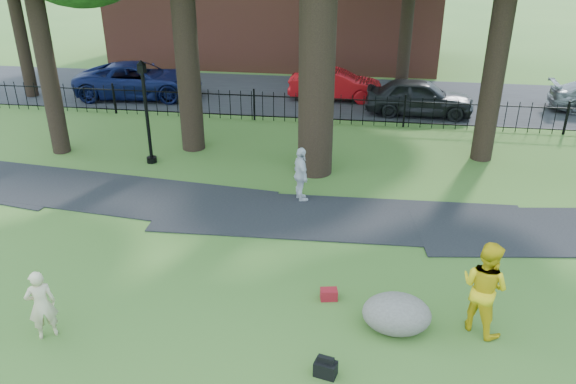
% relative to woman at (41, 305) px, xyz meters
% --- Properties ---
extents(ground, '(120.00, 120.00, 0.00)m').
position_rel_woman_xyz_m(ground, '(4.27, 1.75, -0.73)').
color(ground, '#315A1F').
rests_on(ground, ground).
extents(footpath, '(36.07, 3.85, 0.03)m').
position_rel_woman_xyz_m(footpath, '(5.27, 5.65, -0.73)').
color(footpath, black).
rests_on(footpath, ground).
extents(street, '(80.00, 7.00, 0.02)m').
position_rel_woman_xyz_m(street, '(4.27, 17.75, -0.73)').
color(street, black).
rests_on(street, ground).
extents(iron_fence, '(44.00, 0.04, 1.20)m').
position_rel_woman_xyz_m(iron_fence, '(4.27, 13.75, -0.13)').
color(iron_fence, black).
rests_on(iron_fence, ground).
extents(woman, '(0.64, 0.60, 1.46)m').
position_rel_woman_xyz_m(woman, '(0.00, 0.00, 0.00)').
color(woman, '#CBB68C').
rests_on(woman, ground).
extents(man, '(1.19, 1.18, 1.94)m').
position_rel_woman_xyz_m(man, '(8.27, 1.46, 0.24)').
color(man, gold).
rests_on(man, ground).
extents(pedestrian, '(0.76, 1.03, 1.62)m').
position_rel_woman_xyz_m(pedestrian, '(4.10, 6.61, 0.08)').
color(pedestrian, silver).
rests_on(pedestrian, ground).
extents(boulder, '(1.54, 1.29, 0.79)m').
position_rel_woman_xyz_m(boulder, '(6.67, 1.23, -0.34)').
color(boulder, '#696558').
rests_on(boulder, ground).
extents(lamppost, '(0.34, 0.34, 3.43)m').
position_rel_woman_xyz_m(lamppost, '(-1.22, 8.75, 0.95)').
color(lamppost, black).
rests_on(lamppost, ground).
extents(backpack, '(0.44, 0.33, 0.29)m').
position_rel_woman_xyz_m(backpack, '(5.42, -0.27, -0.58)').
color(backpack, black).
rests_on(backpack, ground).
extents(red_bag, '(0.39, 0.29, 0.25)m').
position_rel_woman_xyz_m(red_bag, '(5.29, 1.97, -0.61)').
color(red_bag, maroon).
rests_on(red_bag, ground).
extents(red_sedan, '(4.19, 1.47, 1.38)m').
position_rel_woman_xyz_m(red_sedan, '(4.32, 17.25, -0.04)').
color(red_sedan, red).
rests_on(red_sedan, ground).
extents(navy_van, '(5.92, 3.20, 1.58)m').
position_rel_woman_xyz_m(navy_van, '(-4.64, 16.32, 0.06)').
color(navy_van, '#0C133E').
rests_on(navy_van, ground).
extents(grey_car, '(4.49, 1.93, 1.51)m').
position_rel_woman_xyz_m(grey_car, '(7.94, 15.50, 0.02)').
color(grey_car, black).
rests_on(grey_car, ground).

